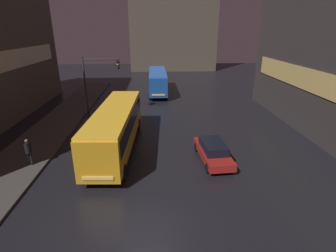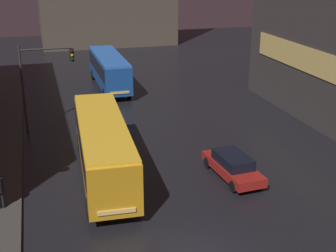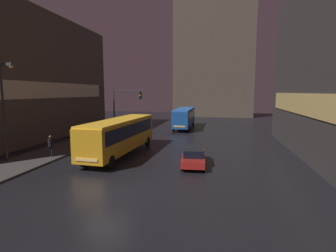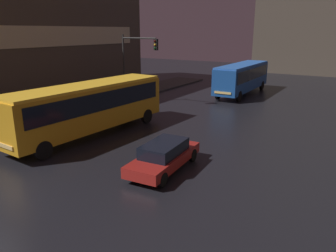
# 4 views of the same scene
# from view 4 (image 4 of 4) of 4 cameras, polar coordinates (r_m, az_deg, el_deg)

# --- Properties ---
(sidewalk_left) EXTENTS (4.00, 48.00, 0.15)m
(sidewalk_left) POSITION_cam_4_polar(r_m,az_deg,el_deg) (26.97, -21.02, 1.68)
(sidewalk_left) COLOR #3D3A38
(sidewalk_left) RESTS_ON ground
(building_left_tower) EXTENTS (10.07, 28.37, 14.84)m
(building_left_tower) POSITION_cam_4_polar(r_m,az_deg,el_deg) (35.98, -26.08, 16.37)
(building_left_tower) COLOR #4C4238
(building_left_tower) RESTS_ON ground
(bus_near) EXTENTS (3.06, 11.46, 3.24)m
(bus_near) POSITION_cam_4_polar(r_m,az_deg,el_deg) (20.87, -13.56, 3.73)
(bus_near) COLOR orange
(bus_near) RESTS_ON ground
(bus_far) EXTENTS (2.41, 10.25, 3.11)m
(bus_far) POSITION_cam_4_polar(r_m,az_deg,el_deg) (34.81, 12.82, 8.53)
(bus_far) COLOR #194793
(bus_far) RESTS_ON ground
(car_taxi) EXTENTS (2.05, 4.72, 1.36)m
(car_taxi) POSITION_cam_4_polar(r_m,az_deg,el_deg) (15.48, -0.67, -5.17)
(car_taxi) COLOR maroon
(car_taxi) RESTS_ON ground
(pedestrian_mid) EXTENTS (0.57, 0.57, 1.84)m
(pedestrian_mid) POSITION_cam_4_polar(r_m,az_deg,el_deg) (23.78, -26.85, 2.11)
(pedestrian_mid) COLOR black
(pedestrian_mid) RESTS_ON sidewalk_left
(traffic_light_main) EXTENTS (3.67, 0.35, 6.07)m
(traffic_light_main) POSITION_cam_4_polar(r_m,az_deg,el_deg) (28.78, -5.74, 11.76)
(traffic_light_main) COLOR #2D2D2D
(traffic_light_main) RESTS_ON ground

